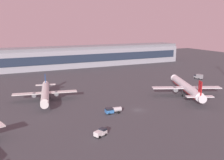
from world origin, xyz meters
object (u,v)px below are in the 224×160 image
Objects in this scene: catering_truck at (198,76)px; airplane_terminal_side at (186,87)px; maintenance_van at (101,132)px; fuel_truck at (113,110)px; airplane_mid_apron at (45,93)px.

airplane_terminal_side is at bearing -145.09° from catering_truck.
maintenance_van is 0.71× the size of fuel_truck.
maintenance_van is at bearing 149.14° from fuel_truck.
airplane_terminal_side is at bearing -74.71° from fuel_truck.
maintenance_van is at bearing -132.34° from airplane_terminal_side.
airplane_terminal_side is 66.04m from airplane_mid_apron.
airplane_terminal_side is 6.92× the size of catering_truck.
airplane_terminal_side is at bearing 173.56° from airplane_mid_apron.
fuel_truck reaches higher than maintenance_van.
maintenance_van is (8.24, -45.11, -2.35)m from airplane_mid_apron.
airplane_mid_apron is at bearing 40.05° from fuel_truck.
airplane_terminal_side reaches higher than airplane_mid_apron.
airplane_terminal_side is 8.77× the size of maintenance_van.
maintenance_van is at bearing -153.46° from catering_truck.
maintenance_van is at bearing 111.65° from airplane_mid_apron.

